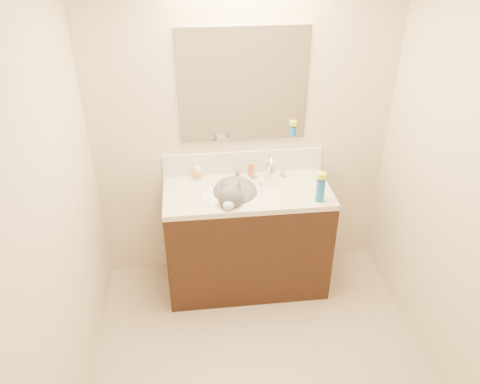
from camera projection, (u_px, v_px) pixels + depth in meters
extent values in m
cube|color=beige|center=(243.00, 125.00, 3.37)|extent=(2.20, 0.04, 2.50)
cube|color=beige|center=(44.00, 239.00, 2.20)|extent=(0.04, 2.50, 2.50)
cube|color=black|center=(247.00, 241.00, 3.58)|extent=(1.20, 0.55, 0.82)
cube|color=beige|center=(247.00, 193.00, 3.35)|extent=(1.20, 0.55, 0.04)
ellipsoid|color=white|center=(231.00, 202.00, 3.34)|extent=(0.45, 0.36, 0.14)
cylinder|color=silver|center=(268.00, 170.00, 3.48)|extent=(0.04, 0.04, 0.11)
torus|color=silver|center=(270.00, 167.00, 3.41)|extent=(0.03, 0.20, 0.20)
cylinder|color=silver|center=(272.00, 177.00, 3.35)|extent=(0.03, 0.03, 0.06)
cone|color=silver|center=(254.00, 174.00, 3.49)|extent=(0.06, 0.06, 0.06)
cone|color=silver|center=(283.00, 172.00, 3.51)|extent=(0.06, 0.06, 0.06)
ellipsoid|color=#504E50|center=(235.00, 195.00, 3.35)|extent=(0.42, 0.45, 0.25)
ellipsoid|color=#504E50|center=(231.00, 197.00, 3.16)|extent=(0.21, 0.20, 0.17)
ellipsoid|color=#504E50|center=(233.00, 195.00, 3.24)|extent=(0.16, 0.16, 0.15)
cone|color=#504E50|center=(224.00, 184.00, 3.14)|extent=(0.09, 0.11, 0.11)
cone|color=#504E50|center=(239.00, 186.00, 3.13)|extent=(0.10, 0.10, 0.11)
ellipsoid|color=white|center=(229.00, 205.00, 3.11)|extent=(0.09, 0.08, 0.07)
ellipsoid|color=white|center=(232.00, 204.00, 3.24)|extent=(0.14, 0.11, 0.15)
sphere|color=#D49789|center=(228.00, 207.00, 3.08)|extent=(0.02, 0.02, 0.02)
cylinder|color=#504E50|center=(256.00, 207.00, 3.35)|extent=(0.05, 0.26, 0.05)
cube|color=silver|center=(243.00, 162.00, 3.52)|extent=(1.20, 0.02, 0.18)
cube|color=white|center=(243.00, 86.00, 3.21)|extent=(0.90, 0.02, 0.80)
cylinder|color=silver|center=(198.00, 173.00, 3.46)|extent=(0.06, 0.06, 0.10)
cylinder|color=orange|center=(198.00, 173.00, 3.46)|extent=(0.07, 0.07, 0.04)
cylinder|color=#B7B7BC|center=(238.00, 174.00, 3.49)|extent=(0.05, 0.05, 0.06)
cylinder|color=orange|center=(251.00, 170.00, 3.50)|extent=(0.05, 0.05, 0.10)
cube|color=silver|center=(262.00, 184.00, 3.41)|extent=(0.07, 0.13, 0.01)
cube|color=#5CA2C4|center=(262.00, 184.00, 3.40)|extent=(0.03, 0.03, 0.02)
cylinder|color=blue|center=(320.00, 190.00, 3.18)|extent=(0.08, 0.08, 0.16)
cylinder|color=#D6EA18|center=(322.00, 176.00, 3.12)|extent=(0.08, 0.08, 0.04)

